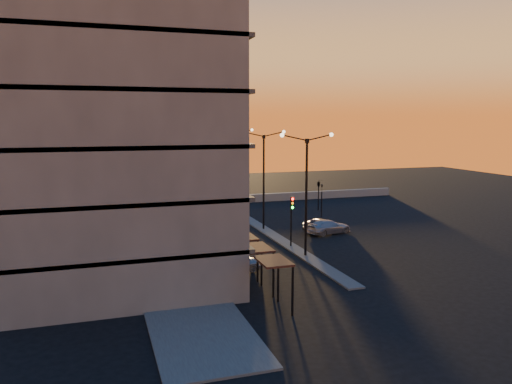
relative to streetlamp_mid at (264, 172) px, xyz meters
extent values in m
plane|color=black|center=(0.00, -10.00, -5.59)|extent=(120.00, 120.00, 0.00)
cube|color=#4A4A47|center=(-10.50, -6.00, -5.53)|extent=(5.00, 40.00, 0.12)
cube|color=#4A4A47|center=(0.00, 0.00, -5.53)|extent=(1.20, 36.00, 0.12)
cube|color=gray|center=(2.00, 16.00, -5.09)|extent=(44.00, 0.50, 1.00)
cylinder|color=#646058|center=(-14.00, -8.00, 6.91)|extent=(14.00, 14.00, 25.00)
cube|color=#646058|center=(-14.00, -13.00, 6.91)|extent=(14.00, 10.00, 25.00)
cylinder|color=black|center=(-14.00, -8.00, -3.99)|extent=(14.16, 14.16, 2.40)
cube|color=black|center=(-6.80, -12.00, -1.99)|extent=(0.15, 3.20, 1.20)
cylinder|color=black|center=(0.00, -10.00, -1.09)|extent=(0.18, 0.18, 9.00)
cube|color=black|center=(0.00, -10.00, 3.31)|extent=(0.25, 0.25, 0.35)
sphere|color=#FFE5B2|center=(-2.00, -10.00, 3.76)|extent=(0.32, 0.32, 0.32)
sphere|color=#FFE5B2|center=(2.00, -10.00, 3.76)|extent=(0.32, 0.32, 0.32)
cylinder|color=black|center=(0.00, 0.00, -1.09)|extent=(0.18, 0.18, 9.00)
cube|color=black|center=(0.00, 0.00, 3.31)|extent=(0.25, 0.25, 0.35)
sphere|color=#FFE5B2|center=(-2.00, 0.00, 3.76)|extent=(0.32, 0.32, 0.32)
sphere|color=#FFE5B2|center=(2.00, 0.00, 3.76)|extent=(0.32, 0.32, 0.32)
cylinder|color=black|center=(0.00, 10.00, -1.09)|extent=(0.18, 0.18, 9.00)
cube|color=black|center=(0.00, 10.00, 3.31)|extent=(0.25, 0.25, 0.35)
sphere|color=#FFE5B2|center=(-2.00, 10.00, 3.76)|extent=(0.32, 0.32, 0.32)
sphere|color=#FFE5B2|center=(2.00, 10.00, 3.76)|extent=(0.32, 0.32, 0.32)
cylinder|color=black|center=(0.00, -7.00, -3.99)|extent=(0.12, 0.12, 3.20)
cube|color=black|center=(0.00, -7.18, -1.84)|extent=(0.28, 0.16, 1.00)
sphere|color=#FF0C05|center=(0.00, -7.28, -1.49)|extent=(0.20, 0.20, 0.20)
sphere|color=orange|center=(0.00, -7.28, -1.84)|extent=(0.20, 0.20, 0.20)
sphere|color=#0CFF26|center=(0.00, -7.28, -2.19)|extent=(0.20, 0.20, 0.20)
cylinder|color=black|center=(8.00, 4.00, -4.19)|extent=(0.12, 0.12, 2.80)
imported|color=black|center=(8.00, 4.00, -2.39)|extent=(0.13, 0.16, 0.80)
cylinder|color=black|center=(9.50, 8.00, -4.19)|extent=(0.12, 0.12, 2.80)
imported|color=black|center=(9.50, 8.00, -2.39)|extent=(0.42, 1.99, 0.80)
imported|color=#9A9DA2|center=(-6.50, -12.12, -4.89)|extent=(4.29, 2.20, 1.40)
imported|color=black|center=(5.00, -2.75, -4.97)|extent=(3.87, 1.66, 1.24)
imported|color=#A7A8AE|center=(5.22, -3.39, -4.95)|extent=(4.74, 2.79, 1.29)
camera|label=1|loc=(-15.18, -44.37, 4.84)|focal=35.00mm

